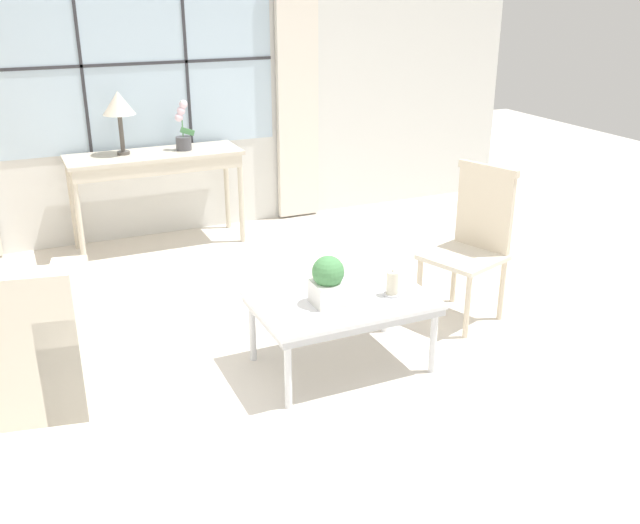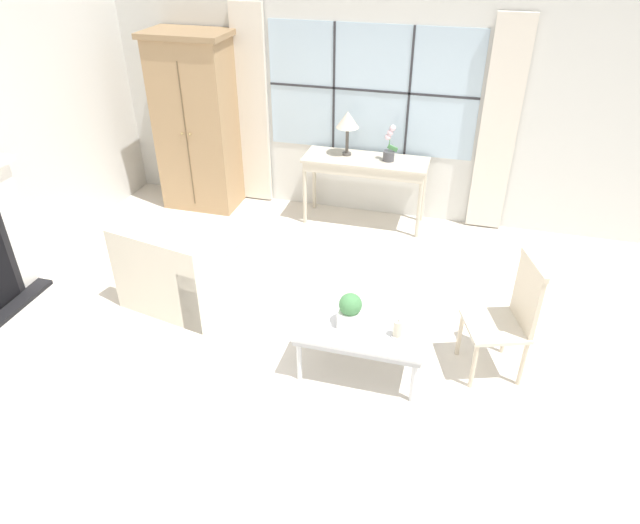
{
  "view_description": "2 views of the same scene",
  "coord_description": "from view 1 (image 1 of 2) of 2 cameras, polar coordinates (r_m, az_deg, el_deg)",
  "views": [
    {
      "loc": [
        -1.08,
        -3.0,
        2.09
      ],
      "look_at": [
        0.47,
        0.43,
        0.59
      ],
      "focal_mm": 40.0,
      "sensor_mm": 36.0,
      "label": 1
    },
    {
      "loc": [
        1.12,
        -3.18,
        3.17
      ],
      "look_at": [
        0.02,
        0.8,
        0.58
      ],
      "focal_mm": 32.0,
      "sensor_mm": 36.0,
      "label": 2
    }
  ],
  "objects": [
    {
      "name": "potted_orchid",
      "position": [
        5.98,
        -10.91,
        10.21
      ],
      "size": [
        0.16,
        0.12,
        0.4
      ],
      "color": "#4C4C51",
      "rests_on": "console_table"
    },
    {
      "name": "console_table",
      "position": [
        5.97,
        -13.08,
        7.67
      ],
      "size": [
        1.39,
        0.48,
        0.79
      ],
      "color": "beige",
      "rests_on": "ground_plane"
    },
    {
      "name": "table_lamp",
      "position": [
        5.89,
        -15.82,
        12.0
      ],
      "size": [
        0.25,
        0.25,
        0.5
      ],
      "color": "#4C4742",
      "rests_on": "console_table"
    },
    {
      "name": "ground_plane",
      "position": [
        3.81,
        -3.84,
        -11.61
      ],
      "size": [
        14.0,
        14.0,
        0.0
      ],
      "primitive_type": "plane",
      "color": "silver"
    },
    {
      "name": "coffee_table",
      "position": [
        4.0,
        1.76,
        -3.46
      ],
      "size": [
        0.98,
        0.65,
        0.43
      ],
      "color": "silver",
      "rests_on": "ground_plane"
    },
    {
      "name": "pillar_candle",
      "position": [
        4.01,
        5.81,
        -1.8
      ],
      "size": [
        0.1,
        0.1,
        0.15
      ],
      "color": "silver",
      "rests_on": "coffee_table"
    },
    {
      "name": "wall_back_windowed",
      "position": [
        6.16,
        -14.56,
        14.45
      ],
      "size": [
        7.2,
        0.14,
        2.8
      ],
      "color": "silver",
      "rests_on": "ground_plane"
    },
    {
      "name": "side_chair_wooden",
      "position": [
        4.68,
        12.2,
        2.07
      ],
      "size": [
        0.56,
        0.56,
        1.0
      ],
      "color": "beige",
      "rests_on": "ground_plane"
    },
    {
      "name": "potted_plant_small",
      "position": [
        3.86,
        0.65,
        -1.47
      ],
      "size": [
        0.18,
        0.18,
        0.28
      ],
      "color": "white",
      "rests_on": "coffee_table"
    }
  ]
}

